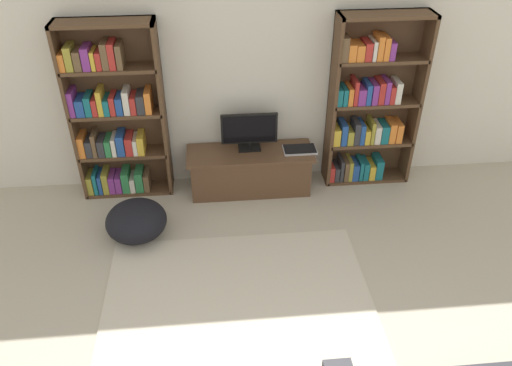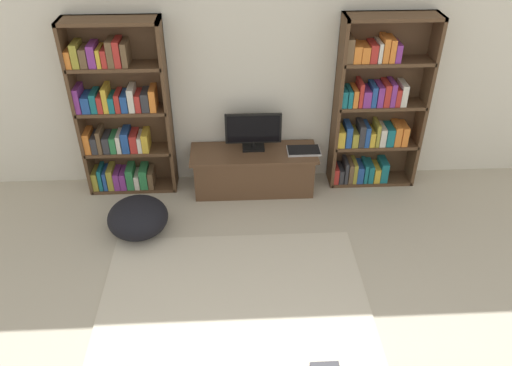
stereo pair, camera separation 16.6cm
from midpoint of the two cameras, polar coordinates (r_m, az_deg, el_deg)
The scene contains 8 objects.
wall_back at distance 5.34m, azimuth -2.27°, elevation 12.78°, with size 8.80×0.06×2.60m.
bookshelf_left at distance 5.45m, azimuth -16.67°, elevation 7.24°, with size 0.96×0.30×1.91m.
bookshelf_right at distance 5.57m, azimuth 11.96°, elevation 8.50°, with size 0.96×0.30×1.91m.
tv_stand at distance 5.56m, azimuth -1.54°, elevation 1.44°, with size 1.38×0.49×0.48m.
television at distance 5.38m, azimuth -1.67°, elevation 5.94°, with size 0.61×0.16×0.42m.
laptop at distance 5.46m, azimuth 4.14°, elevation 3.82°, with size 0.36×0.22×0.03m.
area_rug at distance 4.30m, azimuth -3.04°, elevation -14.82°, with size 2.30×1.99×0.02m.
beanbag_ottoman at distance 5.08m, azimuth -14.43°, elevation -4.22°, with size 0.60×0.60×0.37m, color black.
Camera 1 is at (-0.34, -0.72, 3.26)m, focal length 35.00 mm.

